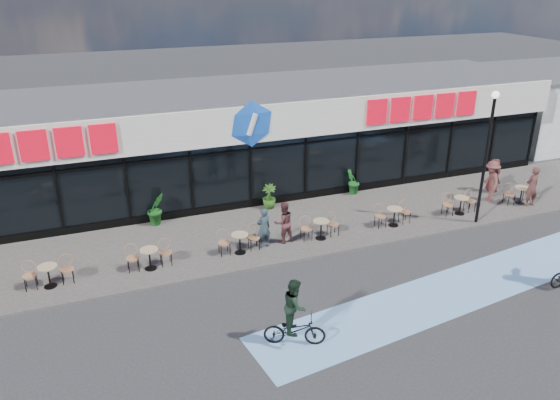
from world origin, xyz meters
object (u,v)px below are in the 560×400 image
(potted_plant_mid, at_px, (269,196))
(pedestrian_b, at_px, (494,175))
(potted_plant_right, at_px, (353,182))
(patron_right, at_px, (284,222))
(lamp_post, at_px, (487,147))
(potted_plant_left, at_px, (156,209))
(patron_left, at_px, (264,228))
(pedestrian_a, at_px, (491,181))
(pedestrian_c, at_px, (532,187))

(potted_plant_mid, relative_size, pedestrian_b, 0.67)
(potted_plant_right, relative_size, patron_right, 0.73)
(potted_plant_mid, bearing_deg, lamp_post, -30.46)
(potted_plant_left, height_order, pedestrian_b, pedestrian_b)
(lamp_post, xyz_separation_m, patron_right, (-7.85, 1.15, -2.33))
(lamp_post, distance_m, patron_right, 8.27)
(patron_left, bearing_deg, pedestrian_a, 174.24)
(patron_right, relative_size, pedestrian_c, 0.91)
(potted_plant_left, xyz_separation_m, pedestrian_b, (14.84, -1.94, 0.12))
(potted_plant_right, relative_size, pedestrian_c, 0.66)
(potted_plant_right, height_order, patron_left, patron_left)
(patron_left, height_order, pedestrian_b, pedestrian_b)
(patron_right, bearing_deg, potted_plant_left, -44.60)
(potted_plant_mid, xyz_separation_m, pedestrian_a, (9.29, -2.63, 0.38))
(potted_plant_left, relative_size, pedestrian_a, 0.72)
(patron_left, relative_size, pedestrian_a, 0.85)
(potted_plant_right, distance_m, pedestrian_a, 5.94)
(patron_left, bearing_deg, potted_plant_mid, -121.99)
(lamp_post, relative_size, pedestrian_a, 2.93)
(potted_plant_mid, bearing_deg, patron_left, -112.88)
(lamp_post, distance_m, pedestrian_c, 3.96)
(pedestrian_c, bearing_deg, patron_right, -4.46)
(potted_plant_left, height_order, patron_right, patron_right)
(potted_plant_right, bearing_deg, pedestrian_c, -30.98)
(potted_plant_mid, bearing_deg, pedestrian_b, -10.29)
(potted_plant_left, xyz_separation_m, potted_plant_right, (8.74, 0.03, -0.07))
(pedestrian_b, bearing_deg, patron_left, 103.89)
(lamp_post, xyz_separation_m, potted_plant_left, (-11.99, 4.39, -2.47))
(potted_plant_right, xyz_separation_m, pedestrian_a, (5.25, -2.76, 0.32))
(patron_left, height_order, pedestrian_a, pedestrian_a)
(patron_left, distance_m, patron_right, 0.82)
(patron_right, height_order, pedestrian_b, patron_right)
(potted_plant_right, distance_m, pedestrian_c, 7.54)
(potted_plant_left, bearing_deg, pedestrian_a, -11.06)
(patron_left, distance_m, pedestrian_b, 11.61)
(lamp_post, xyz_separation_m, potted_plant_right, (-3.25, 4.42, -2.54))
(potted_plant_right, xyz_separation_m, pedestrian_c, (6.46, -3.88, 0.30))
(pedestrian_a, bearing_deg, potted_plant_right, -96.28)
(potted_plant_mid, distance_m, pedestrian_b, 10.31)
(patron_right, bearing_deg, pedestrian_c, 170.35)
(potted_plant_right, bearing_deg, patron_left, -147.98)
(potted_plant_left, bearing_deg, pedestrian_b, -7.45)
(patron_left, xyz_separation_m, patron_right, (0.82, 0.12, 0.03))
(pedestrian_a, bearing_deg, pedestrian_b, 154.56)
(lamp_post, relative_size, patron_right, 3.31)
(potted_plant_right, bearing_deg, potted_plant_left, -179.81)
(potted_plant_left, distance_m, pedestrian_a, 14.26)
(potted_plant_left, height_order, potted_plant_mid, potted_plant_left)
(pedestrian_b, bearing_deg, patron_right, 103.81)
(pedestrian_b, bearing_deg, pedestrian_a, 139.96)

